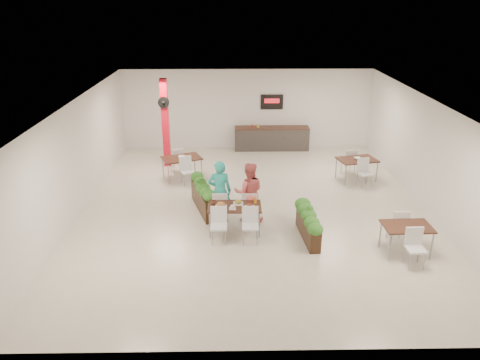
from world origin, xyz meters
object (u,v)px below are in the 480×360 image
Objects in this scene: planter_left at (203,194)px; planter_right at (308,221)px; diner_woman at (249,192)px; diner_man at (220,191)px; side_table_b at (357,162)px; side_table_c at (407,230)px; service_counter at (272,138)px; main_table at (234,210)px; red_column at (165,122)px; side_table_a at (182,161)px.

planter_left is 1.12× the size of planter_right.
diner_man is at bearing 0.52° from diner_woman.
planter_left is 5.59m from side_table_b.
diner_man reaches higher than side_table_c.
side_table_b is 1.03× the size of side_table_c.
diner_woman is 4.19m from side_table_c.
service_counter is 1.84× the size of main_table.
planter_right is 1.07× the size of side_table_c.
planter_left reaches higher than main_table.
side_table_a is (0.66, -1.30, -1.01)m from red_column.
service_counter reaches higher than main_table.
planter_right is at bearing -87.39° from service_counter.
diner_woman reaches higher than side_table_c.
planter_left is 3.31m from planter_right.
service_counter is (4.00, 1.86, -1.15)m from red_column.
side_table_c is at bearing 158.30° from diner_man.
side_table_b is at bearing -25.17° from side_table_a.
red_column reaches higher than side_table_c.
side_table_c is (4.16, -1.20, -0.01)m from main_table.
red_column is 4.34m from planter_left.
side_table_a is (-0.88, 2.60, 0.12)m from planter_left.
planter_right is (4.34, -5.66, -1.16)m from red_column.
service_counter is 1.69× the size of diner_man.
side_table_b is (5.07, 2.34, 0.12)m from planter_left.
service_counter is at bearing -106.31° from diner_man.
side_table_a is at bearing 137.24° from side_table_c.
red_column is 1.96× the size of main_table.
planter_right is at bearing 158.73° from side_table_c.
planter_left is (-1.30, 0.70, -0.34)m from diner_woman.
main_table is (2.43, -5.26, -1.01)m from red_column.
diner_man is 0.94m from planter_left.
main_table is 0.97× the size of side_table_b.
red_column is at bearing 153.30° from side_table_b.
planter_right is 5.71m from side_table_a.
side_table_b is (4.18, 3.69, -0.00)m from main_table.
service_counter reaches higher than side_table_c.
main_table is 0.80m from diner_man.
side_table_c is at bearing -44.42° from red_column.
service_counter is at bearing 20.87° from side_table_a.
main_table is at bearing 58.47° from diner_woman.
main_table is 0.93× the size of planter_right.
planter_right is 1.05× the size of side_table_b.
side_table_c is at bearing -103.64° from side_table_b.
planter_left is at bearing 147.87° from planter_right.
main_table is 0.83× the size of planter_left.
diner_man is 0.80m from diner_woman.
main_table is (-1.56, -7.12, 0.14)m from service_counter.
red_column is at bearing -155.00° from service_counter.
main_table is at bearing 168.03° from planter_right.
service_counter reaches higher than planter_left.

